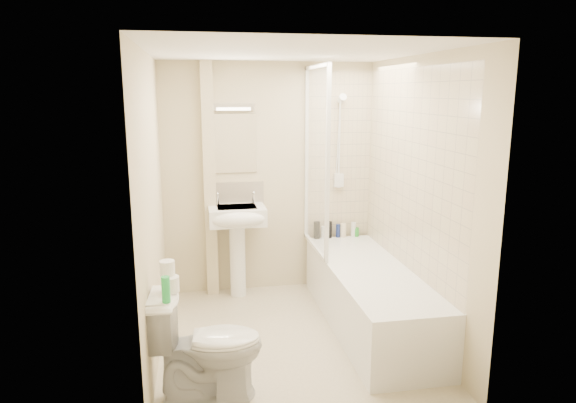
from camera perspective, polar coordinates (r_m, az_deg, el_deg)
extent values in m
plane|color=beige|center=(4.60, 0.28, -15.04)|extent=(2.50, 2.50, 0.00)
cube|color=beige|center=(5.40, -2.14, 2.52)|extent=(2.20, 0.02, 2.40)
cube|color=beige|center=(4.14, -14.85, -0.86)|extent=(0.02, 2.50, 2.40)
cube|color=beige|center=(4.52, 14.13, 0.26)|extent=(0.02, 2.50, 2.40)
cube|color=white|center=(4.10, 0.31, 16.30)|extent=(2.20, 2.50, 0.02)
cube|color=beige|center=(5.51, 5.63, 5.03)|extent=(0.70, 0.01, 1.75)
cube|color=beige|center=(4.59, 13.48, 3.33)|extent=(0.01, 2.10, 1.75)
cube|color=beige|center=(5.29, -8.71, 2.19)|extent=(0.12, 0.12, 2.40)
cube|color=beige|center=(5.39, -5.90, 0.60)|extent=(0.60, 0.02, 0.30)
cube|color=white|center=(5.30, -6.03, 6.42)|extent=(0.46, 0.01, 0.60)
cube|color=silver|center=(5.26, -6.10, 10.42)|extent=(0.42, 0.07, 0.07)
cube|color=white|center=(4.78, 9.01, -10.49)|extent=(0.70, 2.10, 0.55)
cube|color=white|center=(4.70, 9.10, -8.01)|extent=(0.56, 1.96, 0.05)
cube|color=white|center=(5.00, 3.13, 4.63)|extent=(0.01, 0.90, 1.80)
cube|color=white|center=(5.42, 2.08, 5.22)|extent=(0.04, 0.04, 1.80)
cube|color=white|center=(4.57, 4.44, 3.90)|extent=(0.04, 0.04, 1.80)
cube|color=white|center=(4.96, 3.25, 14.75)|extent=(0.04, 0.90, 0.04)
cube|color=white|center=(5.19, 3.02, -5.04)|extent=(0.04, 0.90, 0.03)
cylinder|color=white|center=(5.48, 5.72, 6.30)|extent=(0.02, 0.02, 0.90)
cylinder|color=white|center=(5.54, 5.62, 1.66)|extent=(0.05, 0.05, 0.02)
cylinder|color=white|center=(5.45, 5.82, 11.01)|extent=(0.05, 0.05, 0.02)
cylinder|color=white|center=(5.39, 6.02, 11.31)|extent=(0.08, 0.11, 0.11)
cube|color=white|center=(5.52, 5.65, 2.37)|extent=(0.10, 0.05, 0.14)
cylinder|color=white|center=(5.44, 5.60, 6.79)|extent=(0.01, 0.13, 0.84)
cylinder|color=white|center=(5.40, -5.62, -6.49)|extent=(0.16, 0.16, 0.76)
cube|color=white|center=(5.24, -5.70, -1.50)|extent=(0.57, 0.44, 0.17)
ellipsoid|color=white|center=(5.07, -5.54, -1.94)|extent=(0.57, 0.24, 0.17)
cube|color=silver|center=(5.22, -5.71, -0.80)|extent=(0.39, 0.28, 0.04)
cylinder|color=white|center=(5.30, -7.83, 0.19)|extent=(0.03, 0.03, 0.10)
cylinder|color=white|center=(5.33, -3.84, 0.34)|extent=(0.03, 0.03, 0.10)
sphere|color=white|center=(5.29, -7.84, 0.83)|extent=(0.04, 0.04, 0.04)
sphere|color=white|center=(5.32, -3.85, 0.97)|extent=(0.04, 0.04, 0.04)
cylinder|color=black|center=(5.53, 3.22, -3.18)|extent=(0.07, 0.07, 0.18)
cylinder|color=white|center=(5.55, 3.95, -3.41)|extent=(0.05, 0.05, 0.13)
cylinder|color=black|center=(5.56, 4.60, -3.14)|extent=(0.06, 0.06, 0.18)
cylinder|color=navy|center=(5.59, 5.57, -3.25)|extent=(0.04, 0.04, 0.15)
cylinder|color=beige|center=(5.61, 6.15, -3.20)|extent=(0.07, 0.07, 0.15)
cylinder|color=silver|center=(5.64, 7.28, -3.09)|extent=(0.05, 0.05, 0.16)
cylinder|color=green|center=(5.66, 7.57, -3.39)|extent=(0.06, 0.06, 0.10)
imported|color=white|center=(3.73, -8.96, -15.46)|extent=(0.52, 0.81, 0.77)
cylinder|color=white|center=(3.61, -12.93, -8.94)|extent=(0.12, 0.12, 0.11)
cylinder|color=white|center=(3.61, -13.27, -7.21)|extent=(0.10, 0.10, 0.10)
cylinder|color=green|center=(3.43, -13.42, -9.49)|extent=(0.05, 0.05, 0.17)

